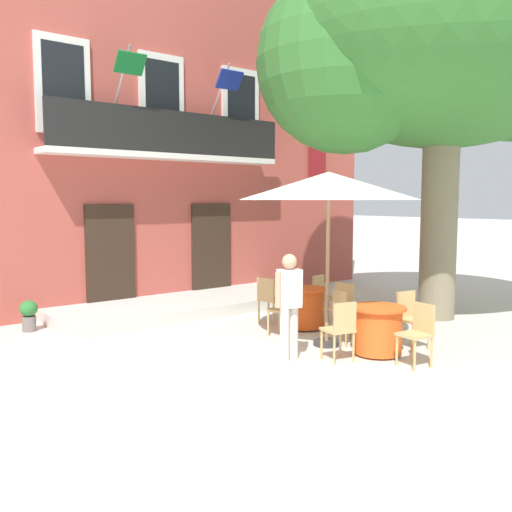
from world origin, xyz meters
TOP-DOWN VIEW (x-y plane):
  - ground_plane at (0.00, 0.00)m, footprint 120.00×120.00m
  - building_facade at (0.57, 6.99)m, footprint 13.00×5.09m
  - entrance_step_platform at (0.57, 3.98)m, footprint 5.80×2.05m
  - plane_tree at (4.03, 0.26)m, footprint 6.96×6.11m
  - cafe_table_near_tree at (1.06, -0.77)m, footprint 0.86×0.86m
  - cafe_chair_near_tree_0 at (1.03, -1.52)m, footprint 0.45×0.45m
  - cafe_chair_near_tree_1 at (1.81, -0.82)m, footprint 0.46×0.46m
  - cafe_chair_near_tree_2 at (1.13, -0.02)m, footprint 0.47×0.47m
  - cafe_chair_near_tree_3 at (0.31, -0.67)m, footprint 0.48×0.48m
  - cafe_table_middle at (1.42, 1.24)m, footprint 0.86×0.86m
  - cafe_chair_middle_0 at (0.71, 0.99)m, footprint 0.48×0.48m
  - cafe_chair_middle_1 at (1.64, 0.52)m, footprint 0.47×0.47m
  - cafe_chair_middle_2 at (2.13, 1.47)m, footprint 0.47×0.47m
  - cafe_chair_middle_3 at (1.13, 1.94)m, footprint 0.50×0.50m
  - cafe_umbrella at (0.84, 0.12)m, footprint 2.90×2.90m
  - ground_planter_left at (-2.68, 4.23)m, footprint 0.32×0.32m
  - pedestrian_near_entrance at (-0.23, -0.14)m, footprint 0.53×0.35m

SIDE VIEW (x-z plane):
  - ground_plane at x=0.00m, z-range 0.00..0.00m
  - entrance_step_platform at x=0.57m, z-range 0.00..0.25m
  - ground_planter_left at x=-2.68m, z-range 0.04..0.61m
  - cafe_table_near_tree at x=1.06m, z-range 0.01..0.77m
  - cafe_table_middle at x=1.42m, z-range 0.01..0.77m
  - cafe_chair_near_tree_0 at x=1.03m, z-range 0.07..0.98m
  - cafe_chair_near_tree_1 at x=1.81m, z-range 0.07..0.98m
  - cafe_chair_near_tree_2 at x=1.13m, z-range 0.07..0.98m
  - cafe_chair_near_tree_3 at x=0.31m, z-range 0.07..0.98m
  - cafe_chair_middle_0 at x=0.71m, z-range 0.07..0.98m
  - cafe_chair_middle_1 at x=1.64m, z-range 0.07..0.98m
  - cafe_chair_middle_2 at x=2.13m, z-range 0.07..0.98m
  - cafe_chair_middle_3 at x=1.13m, z-range 0.07..0.98m
  - pedestrian_near_entrance at x=-0.23m, z-range 0.10..1.71m
  - cafe_umbrella at x=0.84m, z-range 1.19..4.04m
  - building_facade at x=0.57m, z-range 0.00..7.50m
  - plane_tree at x=4.03m, z-range 1.56..9.06m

